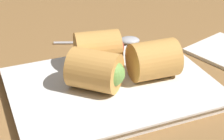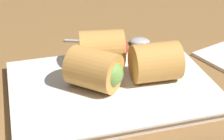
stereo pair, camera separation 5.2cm
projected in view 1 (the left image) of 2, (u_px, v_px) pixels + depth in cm
name	position (u px, v px, depth cm)	size (l,w,h in cm)	color
table_surface	(134.00, 104.00, 54.30)	(180.00, 140.00, 2.00)	olive
serving_plate	(112.00, 88.00, 54.79)	(29.23, 21.65, 1.50)	white
roll_front_left	(98.00, 71.00, 51.94)	(8.90, 8.83, 5.71)	#D19347
roll_front_right	(157.00, 59.00, 54.93)	(7.96, 6.02, 5.71)	#D19347
roll_back_left	(101.00, 49.00, 57.93)	(8.22, 6.74, 5.71)	#D19347
spoon	(122.00, 41.00, 69.32)	(15.47, 7.31, 1.29)	#B2B2B7
napkin	(223.00, 50.00, 66.57)	(13.61, 12.54, 0.60)	silver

